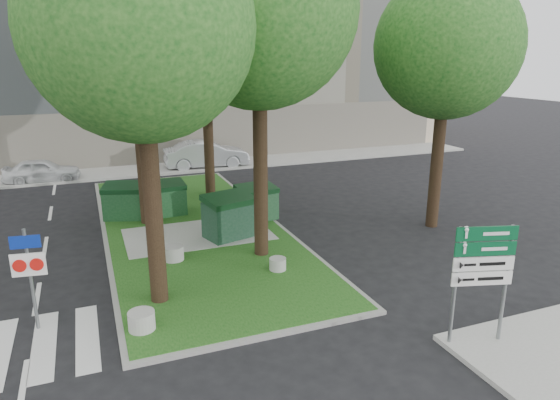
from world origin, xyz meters
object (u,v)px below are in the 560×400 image
tree_street_right (449,32)px  traffic_sign_pole (29,266)px  bollard_right (278,264)px  car_silver (207,154)px  tree_median_near_left (142,3)px  dumpster_b (166,198)px  dumpster_c (229,216)px  bollard_left (142,321)px  bollard_mid (174,253)px  dumpster_a (124,201)px  tree_median_mid (135,32)px  tree_median_far (205,2)px  car_white (42,171)px  dumpster_d (257,203)px  directional_sign (483,266)px  litter_bin (245,195)px

tree_street_right → traffic_sign_pole: bearing=-168.4°
bollard_right → car_silver: car_silver is taller
tree_median_near_left → dumpster_b: tree_median_near_left is taller
dumpster_c → bollard_left: size_ratio=3.12×
bollard_left → bollard_right: bearing=25.4°
dumpster_c → bollard_mid: (-2.18, -1.34, -0.52)m
dumpster_a → dumpster_c: size_ratio=0.91×
tree_median_mid → tree_median_far: size_ratio=0.84×
dumpster_c → bollard_left: 6.31m
bollard_right → car_white: bearing=115.8°
dumpster_d → car_white: bearing=119.2°
tree_median_near_left → tree_street_right: 10.80m
dumpster_d → dumpster_b: bearing=138.9°
tree_street_right → dumpster_a: tree_street_right is taller
bollard_right → directional_sign: bearing=-62.5°
bollard_mid → dumpster_c: bearing=31.7°
dumpster_b → bollard_left: bearing=-107.0°
tree_median_near_left → car_silver: size_ratio=2.22×
litter_bin → car_white: 11.37m
bollard_left → bollard_mid: bollard_mid is taller
bollard_mid → dumpster_d: bearing=37.7°
bollard_right → dumpster_a: bearing=118.9°
litter_bin → dumpster_d: bearing=-95.4°
litter_bin → bollard_mid: bearing=-128.0°
dumpster_c → car_silver: (2.02, 11.78, -0.08)m
traffic_sign_pole → car_silver: (7.86, 15.81, -0.82)m
bollard_left → dumpster_a: bearing=87.5°
tree_street_right → dumpster_a: (-10.81, 4.85, -6.20)m
tree_median_far → tree_street_right: size_ratio=1.18×
directional_sign → car_silver: bearing=109.5°
bollard_mid → tree_median_far: bearing=67.1°
dumpster_c → bollard_mid: bearing=-164.3°
tree_median_mid → bollard_mid: size_ratio=16.02×
bollard_right → dumpster_c: bearing=99.6°
bollard_right → tree_median_far: bearing=88.3°
tree_median_mid → litter_bin: 7.72m
car_white → tree_street_right: bearing=-128.4°
bollard_right → litter_bin: 6.95m
tree_median_far → directional_sign: (2.41, -14.06, -6.42)m
dumpster_a → litter_bin: 4.93m
bollard_left → litter_bin: size_ratio=0.78×
bollard_right → bollard_mid: (-2.72, 1.86, 0.04)m
dumpster_d → bollard_right: size_ratio=3.28×
bollard_mid → litter_bin: size_ratio=0.79×
directional_sign → car_white: directional_sign is taller
tree_median_near_left → litter_bin: (4.61, 7.43, -6.80)m
bollard_left → directional_sign: bearing=-25.0°
bollard_right → tree_median_near_left: bearing=-170.5°
bollard_right → directional_sign: (2.67, -5.14, 1.60)m
dumpster_c → dumpster_d: (1.52, 1.52, -0.08)m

